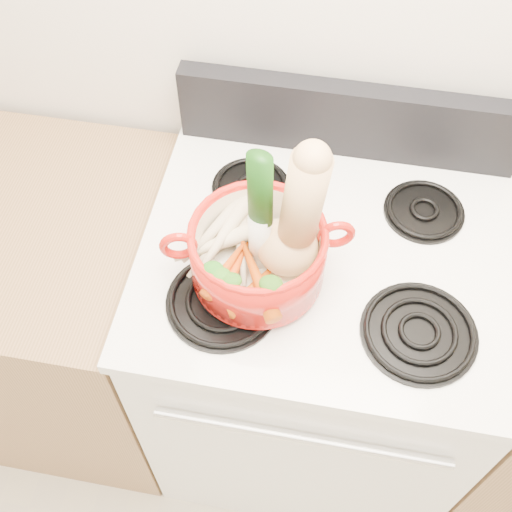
% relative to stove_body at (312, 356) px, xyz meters
% --- Properties ---
extents(wall_back, '(3.50, 0.02, 2.60)m').
position_rel_stove_body_xyz_m(wall_back, '(0.00, 0.35, 0.84)').
color(wall_back, silver).
rests_on(wall_back, floor).
extents(stove_body, '(0.76, 0.65, 0.92)m').
position_rel_stove_body_xyz_m(stove_body, '(0.00, 0.00, 0.00)').
color(stove_body, white).
rests_on(stove_body, floor).
extents(cooktop, '(0.78, 0.67, 0.03)m').
position_rel_stove_body_xyz_m(cooktop, '(0.00, 0.00, 0.47)').
color(cooktop, white).
rests_on(cooktop, stove_body).
extents(control_backsplash, '(0.76, 0.05, 0.18)m').
position_rel_stove_body_xyz_m(control_backsplash, '(0.00, 0.30, 0.58)').
color(control_backsplash, black).
rests_on(control_backsplash, cooktop).
extents(oven_handle, '(0.60, 0.02, 0.02)m').
position_rel_stove_body_xyz_m(oven_handle, '(0.00, -0.34, 0.32)').
color(oven_handle, silver).
rests_on(oven_handle, stove_body).
extents(burner_front_left, '(0.22, 0.22, 0.02)m').
position_rel_stove_body_xyz_m(burner_front_left, '(-0.19, -0.16, 0.50)').
color(burner_front_left, black).
rests_on(burner_front_left, cooktop).
extents(burner_front_right, '(0.22, 0.22, 0.02)m').
position_rel_stove_body_xyz_m(burner_front_right, '(0.19, -0.16, 0.50)').
color(burner_front_right, black).
rests_on(burner_front_right, cooktop).
extents(burner_back_left, '(0.17, 0.17, 0.02)m').
position_rel_stove_body_xyz_m(burner_back_left, '(-0.19, 0.14, 0.50)').
color(burner_back_left, black).
rests_on(burner_back_left, cooktop).
extents(burner_back_right, '(0.17, 0.17, 0.02)m').
position_rel_stove_body_xyz_m(burner_back_right, '(0.19, 0.14, 0.50)').
color(burner_back_right, black).
rests_on(burner_back_right, cooktop).
extents(dutch_oven, '(0.32, 0.32, 0.13)m').
position_rel_stove_body_xyz_m(dutch_oven, '(-0.13, -0.09, 0.57)').
color(dutch_oven, '#B7180F').
rests_on(dutch_oven, burner_front_left).
extents(pot_handle_left, '(0.07, 0.04, 0.07)m').
position_rel_stove_body_xyz_m(pot_handle_left, '(-0.28, -0.13, 0.62)').
color(pot_handle_left, '#B7180F').
rests_on(pot_handle_left, dutch_oven).
extents(pot_handle_right, '(0.07, 0.04, 0.07)m').
position_rel_stove_body_xyz_m(pot_handle_right, '(0.01, -0.05, 0.62)').
color(pot_handle_right, '#B7180F').
rests_on(pot_handle_right, dutch_oven).
extents(squash, '(0.15, 0.13, 0.31)m').
position_rel_stove_body_xyz_m(squash, '(-0.08, -0.07, 0.69)').
color(squash, tan).
rests_on(squash, dutch_oven).
extents(leek, '(0.06, 0.07, 0.31)m').
position_rel_stove_body_xyz_m(leek, '(-0.13, -0.08, 0.69)').
color(leek, white).
rests_on(leek, dutch_oven).
extents(ginger, '(0.08, 0.07, 0.04)m').
position_rel_stove_body_xyz_m(ginger, '(-0.10, -0.01, 0.55)').
color(ginger, tan).
rests_on(ginger, dutch_oven).
extents(parsnip_0, '(0.07, 0.22, 0.06)m').
position_rel_stove_body_xyz_m(parsnip_0, '(-0.17, -0.07, 0.56)').
color(parsnip_0, beige).
rests_on(parsnip_0, dutch_oven).
extents(parsnip_1, '(0.13, 0.21, 0.06)m').
position_rel_stove_body_xyz_m(parsnip_1, '(-0.21, -0.05, 0.57)').
color(parsnip_1, beige).
rests_on(parsnip_1, dutch_oven).
extents(parsnip_2, '(0.08, 0.18, 0.05)m').
position_rel_stove_body_xyz_m(parsnip_2, '(-0.17, -0.06, 0.57)').
color(parsnip_2, beige).
rests_on(parsnip_2, dutch_oven).
extents(parsnip_3, '(0.20, 0.14, 0.06)m').
position_rel_stove_body_xyz_m(parsnip_3, '(-0.20, -0.07, 0.58)').
color(parsnip_3, beige).
rests_on(parsnip_3, dutch_oven).
extents(parsnip_4, '(0.15, 0.21, 0.06)m').
position_rel_stove_body_xyz_m(parsnip_4, '(-0.22, -0.04, 0.58)').
color(parsnip_4, beige).
rests_on(parsnip_4, dutch_oven).
extents(parsnip_5, '(0.11, 0.21, 0.06)m').
position_rel_stove_body_xyz_m(parsnip_5, '(-0.20, -0.06, 0.58)').
color(parsnip_5, beige).
rests_on(parsnip_5, dutch_oven).
extents(carrot_0, '(0.10, 0.14, 0.04)m').
position_rel_stove_body_xyz_m(carrot_0, '(-0.13, -0.15, 0.55)').
color(carrot_0, '#BD4309').
rests_on(carrot_0, dutch_oven).
extents(carrot_1, '(0.05, 0.14, 0.04)m').
position_rel_stove_body_xyz_m(carrot_1, '(-0.17, -0.13, 0.56)').
color(carrot_1, '#DD4B0B').
rests_on(carrot_1, dutch_oven).
extents(carrot_2, '(0.12, 0.17, 0.05)m').
position_rel_stove_body_xyz_m(carrot_2, '(-0.12, -0.14, 0.57)').
color(carrot_2, '#BD4409').
rests_on(carrot_2, dutch_oven).
extents(carrot_3, '(0.07, 0.14, 0.04)m').
position_rel_stove_body_xyz_m(carrot_3, '(-0.19, -0.14, 0.57)').
color(carrot_3, '#C34A09').
rests_on(carrot_3, dutch_oven).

